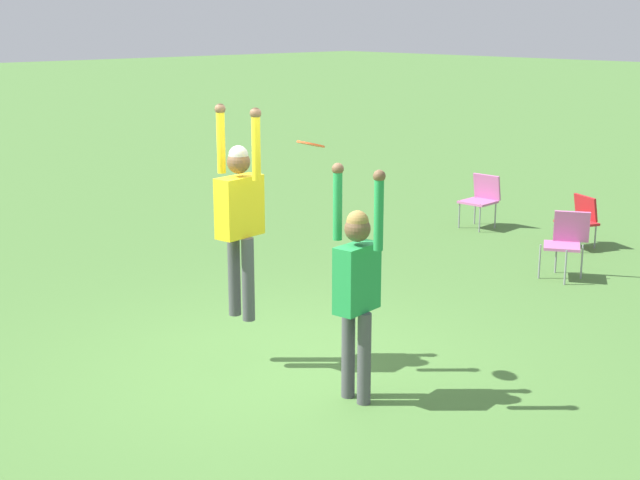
% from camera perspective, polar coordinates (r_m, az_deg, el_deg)
% --- Properties ---
extents(ground_plane, '(120.00, 120.00, 0.00)m').
position_cam_1_polar(ground_plane, '(8.75, -2.22, -8.04)').
color(ground_plane, '#4C7A38').
extents(person_jumping, '(0.63, 0.50, 2.04)m').
position_cam_1_polar(person_jumping, '(8.40, -5.17, 2.02)').
color(person_jumping, '#4C4C51').
rests_on(person_jumping, ground_plane).
extents(person_defending, '(0.59, 0.46, 2.09)m').
position_cam_1_polar(person_defending, '(7.63, 2.38, -2.57)').
color(person_defending, '#4C4C51').
rests_on(person_defending, ground_plane).
extents(frisbee, '(0.25, 0.25, 0.08)m').
position_cam_1_polar(frisbee, '(7.93, -0.60, 6.16)').
color(frisbee, '#E04C23').
extents(camping_chair_0, '(0.62, 0.68, 0.87)m').
position_cam_1_polar(camping_chair_0, '(11.92, 15.48, 0.10)').
color(camping_chair_0, gray).
rests_on(camping_chair_0, ground_plane).
extents(camping_chair_2, '(0.51, 0.54, 0.85)m').
position_cam_1_polar(camping_chair_2, '(14.52, 10.31, 2.78)').
color(camping_chair_2, gray).
rests_on(camping_chair_2, ground_plane).
extents(camping_chair_5, '(0.61, 0.66, 0.75)m').
position_cam_1_polar(camping_chair_5, '(13.58, 16.32, 1.41)').
color(camping_chair_5, gray).
rests_on(camping_chair_5, ground_plane).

